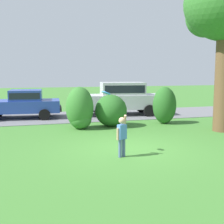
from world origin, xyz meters
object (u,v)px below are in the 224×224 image
Objects in this scene: frisbee at (106,93)px; child_thrower at (122,134)px; parked_sedan at (22,103)px; parked_suv at (122,97)px.

child_thrower is at bearing -51.43° from frisbee.
parked_sedan is at bearing 108.49° from child_thrower.
frisbee is at bearing -72.84° from parked_sedan.
frisbee is at bearing 128.57° from child_thrower.
frisbee is (2.54, -8.24, 1.06)m from parked_sedan.
parked_sedan is 9.17m from child_thrower.
parked_suv is 3.80× the size of child_thrower.
parked_sedan is 3.53× the size of child_thrower.
parked_suv is 8.65m from frisbee.
parked_sedan is at bearing 177.77° from parked_suv.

